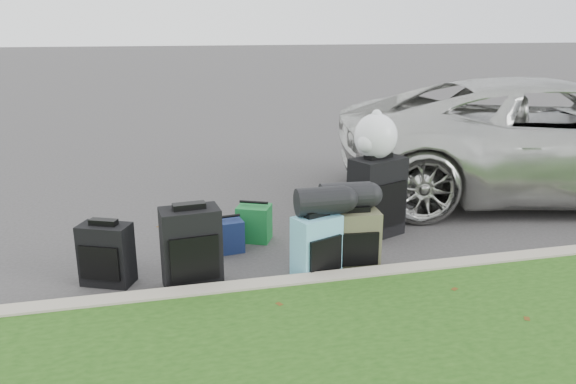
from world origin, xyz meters
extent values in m
plane|color=#383535|center=(0.00, 0.00, 0.00)|extent=(120.00, 120.00, 0.00)
cube|color=#9E937F|center=(0.00, -1.00, 0.07)|extent=(120.00, 0.18, 0.15)
imported|color=#B7B7B2|center=(3.70, 1.04, 0.78)|extent=(6.04, 3.85, 1.55)
cube|color=black|center=(-1.88, -0.39, 0.28)|extent=(0.50, 0.40, 0.55)
cube|color=black|center=(-1.16, -0.63, 0.36)|extent=(0.52, 0.35, 0.72)
cube|color=#40412A|center=(0.35, -0.62, 0.29)|extent=(0.43, 0.29, 0.57)
cube|color=#5291AF|center=(-0.06, -0.72, 0.30)|extent=(0.47, 0.38, 0.59)
cube|color=black|center=(0.88, 0.18, 0.43)|extent=(0.66, 0.54, 0.86)
cube|color=#186C2E|center=(-0.44, 0.33, 0.19)|extent=(0.42, 0.39, 0.38)
cube|color=navy|center=(-0.76, 0.10, 0.16)|extent=(0.34, 0.28, 0.33)
cylinder|color=black|center=(0.27, -0.53, 0.70)|extent=(0.48, 0.28, 0.25)
cylinder|color=black|center=(-0.01, -0.68, 0.72)|extent=(0.45, 0.25, 0.25)
sphere|color=white|center=(0.85, 0.21, 1.09)|extent=(0.46, 0.46, 0.46)
camera|label=1|loc=(-1.41, -5.20, 2.21)|focal=35.00mm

